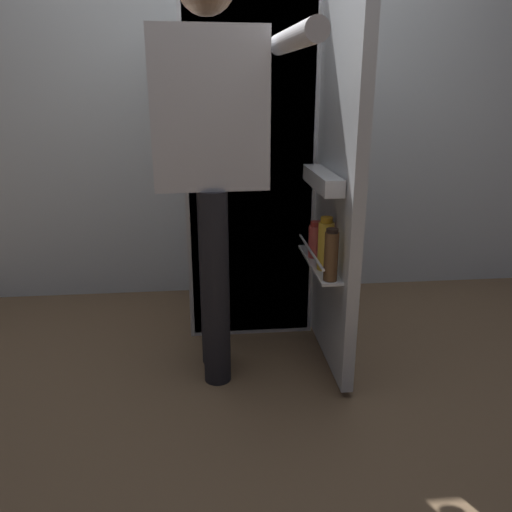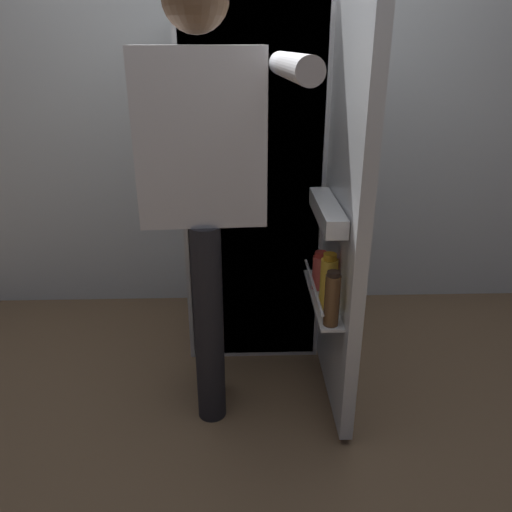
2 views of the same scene
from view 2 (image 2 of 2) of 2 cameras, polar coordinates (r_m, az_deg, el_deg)
name	(u,v)px [view 2 (image 2 of 2)]	position (r m, az deg, el deg)	size (l,w,h in m)	color
ground_plane	(255,386)	(2.44, -0.06, -14.68)	(5.96, 5.96, 0.00)	brown
kitchen_wall	(250,73)	(2.88, -0.68, 20.21)	(4.40, 0.10, 2.70)	silver
refrigerator	(257,185)	(2.54, 0.17, 8.17)	(0.70, 1.29, 1.68)	silver
person	(205,170)	(1.88, -5.83, 9.74)	(0.60, 0.78, 1.75)	black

